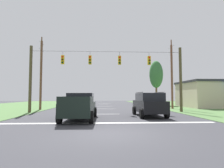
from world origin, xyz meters
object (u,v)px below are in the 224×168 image
suv_black (149,104)px  utility_pole_mid_right (172,74)px  overhead_signal_span (107,75)px  pickup_truck (80,106)px  roadside_store (217,94)px  utility_pole_near_left (41,73)px  distant_car_crossing_white (77,102)px  tree_roadside_right (156,75)px

suv_black → utility_pole_mid_right: bearing=59.2°
overhead_signal_span → pickup_truck: (-2.10, -6.21, -2.97)m
pickup_truck → roadside_store: roadside_store is taller
pickup_truck → utility_pole_near_left: (-6.17, 10.47, 3.70)m
distant_car_crossing_white → utility_pole_near_left: (-4.02, -4.73, 3.88)m
suv_black → distant_car_crossing_white: bearing=120.7°
tree_roadside_right → roadside_store: (7.22, -7.36, -3.77)m
pickup_truck → distant_car_crossing_white: (-2.14, 15.20, -0.18)m
utility_pole_mid_right → tree_roadside_right: size_ratio=1.12×
utility_pole_near_left → tree_roadside_right: 21.27m
utility_pole_mid_right → pickup_truck: bearing=-134.6°
overhead_signal_span → suv_black: bearing=-49.3°
pickup_truck → distant_car_crossing_white: size_ratio=1.23×
distant_car_crossing_white → utility_pole_near_left: bearing=-130.4°
overhead_signal_span → utility_pole_near_left: 9.33m
utility_pole_mid_right → roadside_store: size_ratio=0.92×
utility_pole_near_left → tree_roadside_right: bearing=31.9°
utility_pole_mid_right → tree_roadside_right: bearing=85.4°
pickup_truck → tree_roadside_right: tree_roadside_right is taller
overhead_signal_span → tree_roadside_right: tree_roadside_right is taller
pickup_truck → roadside_store: 23.90m
roadside_store → suv_black: bearing=-137.8°
suv_black → distant_car_crossing_white: 15.22m
overhead_signal_span → roadside_store: overhead_signal_span is taller
distant_car_crossing_white → tree_roadside_right: (14.02, 6.48, 4.98)m
suv_black → tree_roadside_right: size_ratio=0.57×
suv_black → utility_pole_near_left: 14.90m
distant_car_crossing_white → roadside_store: 21.30m
overhead_signal_span → utility_pole_mid_right: (8.92, 4.96, 0.70)m
pickup_truck → tree_roadside_right: 25.19m
pickup_truck → utility_pole_near_left: utility_pole_near_left is taller
pickup_truck → utility_pole_mid_right: (11.03, 11.17, 3.67)m
roadside_store → utility_pole_near_left: bearing=-171.3°
overhead_signal_span → suv_black: 6.12m
distant_car_crossing_white → roadside_store: roadside_store is taller
suv_black → utility_pole_mid_right: size_ratio=0.51×
suv_black → tree_roadside_right: 21.07m
distant_car_crossing_white → utility_pole_near_left: size_ratio=0.47×
pickup_truck → utility_pole_mid_right: 16.12m
suv_black → distant_car_crossing_white: suv_black is taller
overhead_signal_span → utility_pole_mid_right: 10.23m
utility_pole_near_left → distant_car_crossing_white: bearing=49.6°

